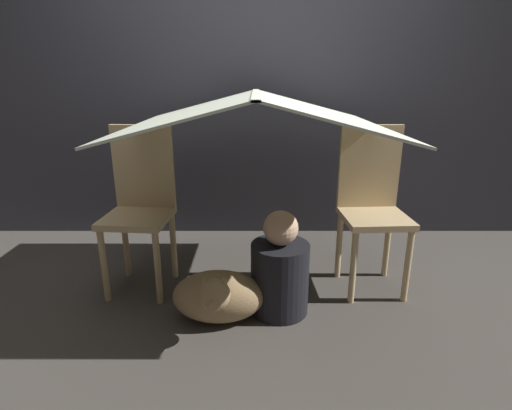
{
  "coord_description": "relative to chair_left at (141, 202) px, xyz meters",
  "views": [
    {
      "loc": [
        0.0,
        -2.09,
        1.22
      ],
      "look_at": [
        0.0,
        0.07,
        0.53
      ],
      "focal_mm": 28.0,
      "sensor_mm": 36.0,
      "label": 1
    }
  ],
  "objects": [
    {
      "name": "chair_right",
      "position": [
        1.36,
        0.0,
        0.0
      ],
      "size": [
        0.38,
        0.38,
        0.96
      ],
      "rotation": [
        0.0,
        0.0,
        0.06
      ],
      "color": "#D1B27F",
      "rests_on": "ground_plane"
    },
    {
      "name": "chair_left",
      "position": [
        0.0,
        0.0,
        0.0
      ],
      "size": [
        0.39,
        0.39,
        0.96
      ],
      "rotation": [
        0.0,
        0.0,
        -0.09
      ],
      "color": "#D1B27F",
      "rests_on": "ground_plane"
    },
    {
      "name": "wall_back",
      "position": [
        0.68,
        0.89,
        0.73
      ],
      "size": [
        7.0,
        0.05,
        2.5
      ],
      "color": "#3D3D47",
      "rests_on": "ground_plane"
    },
    {
      "name": "sheet_canopy",
      "position": [
        0.68,
        -0.07,
        0.53
      ],
      "size": [
        1.37,
        1.32,
        0.19
      ],
      "color": "silver"
    },
    {
      "name": "person_front",
      "position": [
        0.8,
        -0.32,
        -0.29
      ],
      "size": [
        0.31,
        0.31,
        0.57
      ],
      "color": "black",
      "rests_on": "ground_plane"
    },
    {
      "name": "dog",
      "position": [
        0.48,
        -0.43,
        -0.37
      ],
      "size": [
        0.47,
        0.41,
        0.35
      ],
      "color": "#9E7F56",
      "rests_on": "ground_plane"
    },
    {
      "name": "ground_plane",
      "position": [
        0.68,
        -0.14,
        -0.52
      ],
      "size": [
        8.8,
        8.8,
        0.0
      ],
      "primitive_type": "plane",
      "color": "#47423D"
    }
  ]
}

